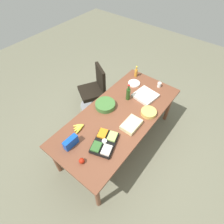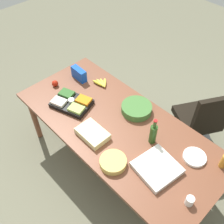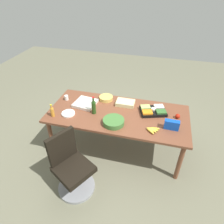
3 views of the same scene
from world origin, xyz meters
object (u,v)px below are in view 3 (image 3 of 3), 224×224
banana_bunch (152,130)px  paper_plate_stack (68,113)px  dressing_bottle (52,112)px  office_chair (72,170)px  pizza_box (85,103)px  salad_bowl (114,122)px  wine_bottle (94,107)px  chip_bowl (106,98)px  chip_bag_blue (172,125)px  paper_cup (66,98)px  veggie_tray (153,111)px  sheet_cake (125,103)px  conference_table (118,116)px  apple_red (178,116)px

banana_bunch → paper_plate_stack: bearing=177.0°
dressing_bottle → office_chair: bearing=-48.5°
pizza_box → paper_plate_stack: 0.39m
salad_bowl → banana_bunch: salad_bowl is taller
pizza_box → wine_bottle: (0.24, -0.21, 0.10)m
pizza_box → chip_bowl: 0.40m
pizza_box → chip_bag_blue: chip_bag_blue is taller
paper_cup → banana_bunch: bearing=-16.6°
salad_bowl → chip_bowl: 0.72m
wine_bottle → office_chair: bearing=-94.1°
banana_bunch → chip_bag_blue: size_ratio=0.96×
veggie_tray → sheet_cake: size_ratio=1.54×
veggie_tray → office_chair: bearing=-131.4°
paper_plate_stack → veggie_tray: bearing=16.6°
pizza_box → salad_bowl: size_ratio=1.07×
veggie_tray → banana_bunch: (0.03, -0.48, -0.01)m
wine_bottle → paper_cup: bearing=156.8°
paper_cup → paper_plate_stack: (0.22, -0.41, -0.03)m
paper_cup → conference_table: bearing=-9.3°
chip_bowl → apple_red: (1.28, -0.25, 0.01)m
veggie_tray → chip_bowl: (-0.88, 0.20, -0.00)m
chip_bowl → apple_red: 1.30m
sheet_cake → dressing_bottle: size_ratio=1.41×
conference_table → sheet_cake: size_ratio=7.31×
office_chair → sheet_cake: size_ratio=3.08×
pizza_box → dressing_bottle: (-0.39, -0.46, 0.06)m
banana_bunch → chip_bag_blue: 0.30m
salad_bowl → chip_bowl: size_ratio=1.33×
banana_bunch → apple_red: bearing=48.9°
conference_table → wine_bottle: size_ratio=7.44×
apple_red → banana_bunch: bearing=-131.1°
veggie_tray → banana_bunch: veggie_tray is taller
salad_bowl → chip_bag_blue: (0.87, 0.11, 0.03)m
office_chair → paper_plate_stack: bearing=114.6°
pizza_box → sheet_cake: sheet_cake is taller
wine_bottle → banana_bunch: (0.99, -0.21, -0.10)m
office_chair → pizza_box: (-0.17, 1.10, 0.43)m
sheet_cake → conference_table: bearing=-104.2°
office_chair → wine_bottle: (0.06, 0.89, 0.53)m
salad_bowl → paper_plate_stack: size_ratio=1.52×
sheet_cake → banana_bunch: (0.53, -0.60, -0.01)m
paper_cup → chip_bag_blue: size_ratio=0.41×
pizza_box → chip_bag_blue: 1.53m
chip_bowl → paper_cup: 0.73m
conference_table → office_chair: (-0.45, -0.99, -0.34)m
conference_table → chip_bowl: (-0.31, 0.36, 0.10)m
veggie_tray → apple_red: bearing=-7.9°
office_chair → sheet_cake: office_chair is taller
salad_bowl → wine_bottle: size_ratio=1.07×
veggie_tray → paper_plate_stack: bearing=-163.4°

